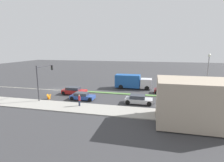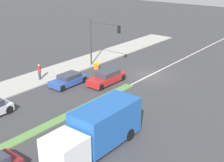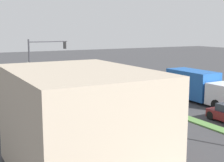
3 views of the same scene
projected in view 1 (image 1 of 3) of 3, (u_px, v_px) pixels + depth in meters
ground_plane at (147, 95)px, 31.28m from camera, size 160.00×160.00×0.00m
sidewalk_right at (148, 113)px, 22.55m from camera, size 4.00×73.00×0.12m
median_strip at (201, 99)px, 29.23m from camera, size 0.90×46.00×0.10m
lane_marking_center at (56, 90)px, 35.37m from camera, size 0.16×60.00×0.01m
building_corner_store at (194, 102)px, 19.09m from camera, size 6.34×7.93×4.90m
traffic_signal_main at (43, 76)px, 28.46m from camera, size 4.59×0.34×5.60m
street_lamp at (208, 71)px, 28.23m from camera, size 0.44×0.44×7.37m
pedestrian at (79, 100)px, 25.21m from camera, size 0.34×0.34×1.68m
warning_aframe_sign at (49, 97)px, 28.97m from camera, size 0.45×0.53×0.84m
delivery_truck at (132, 82)px, 36.53m from camera, size 2.44×7.50×2.87m
sedan_silver at (138, 99)px, 26.62m from camera, size 1.91×4.10×1.34m
suv_grey at (215, 90)px, 33.11m from camera, size 1.73×4.52×1.22m
sedan_maroon at (166, 90)px, 32.49m from camera, size 1.88×4.37×1.35m
hatchback_red at (74, 91)px, 32.02m from camera, size 1.75×4.46×1.34m
coupe_blue at (82, 96)px, 28.72m from camera, size 1.78×3.91×1.18m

